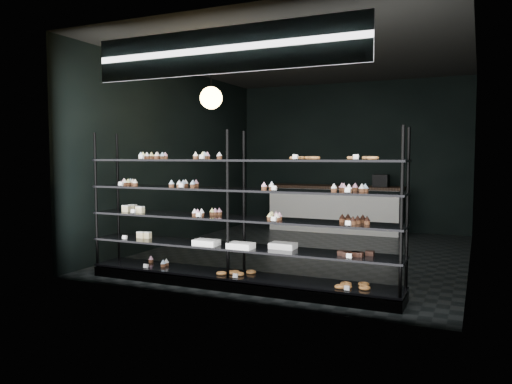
% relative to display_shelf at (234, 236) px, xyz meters
% --- Properties ---
extents(room, '(5.01, 6.01, 3.20)m').
position_rel_display_shelf_xyz_m(room, '(0.10, 2.45, 0.97)').
color(room, black).
rests_on(room, ground).
extents(display_shelf, '(4.00, 0.50, 1.91)m').
position_rel_display_shelf_xyz_m(display_shelf, '(0.00, 0.00, 0.00)').
color(display_shelf, black).
rests_on(display_shelf, room).
extents(signage, '(3.30, 0.05, 0.50)m').
position_rel_display_shelf_xyz_m(signage, '(0.10, -0.48, 2.12)').
color(signage, '#0C0D3D').
rests_on(signage, room).
extents(pendant_lamp, '(0.32, 0.32, 0.89)m').
position_rel_display_shelf_xyz_m(pendant_lamp, '(-0.91, 1.07, 1.82)').
color(pendant_lamp, black).
rests_on(pendant_lamp, room).
extents(service_counter, '(2.86, 0.65, 1.23)m').
position_rel_display_shelf_xyz_m(service_counter, '(-0.08, 4.95, -0.13)').
color(service_counter, silver).
rests_on(service_counter, room).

